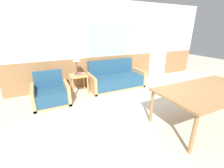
{
  "coord_description": "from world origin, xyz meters",
  "views": [
    {
      "loc": [
        -2.48,
        -2.09,
        1.83
      ],
      "look_at": [
        -0.96,
        1.11,
        0.53
      ],
      "focal_mm": 24.0,
      "sensor_mm": 36.0,
      "label": 1
    }
  ],
  "objects_px": {
    "armchair": "(51,95)",
    "couch": "(116,80)",
    "dining_table": "(209,92)",
    "side_table": "(79,78)",
    "table_lamp": "(76,60)"
  },
  "relations": [
    {
      "from": "table_lamp",
      "to": "armchair",
      "type": "bearing_deg",
      "value": -151.65
    },
    {
      "from": "armchair",
      "to": "table_lamp",
      "type": "bearing_deg",
      "value": 13.78
    },
    {
      "from": "side_table",
      "to": "table_lamp",
      "type": "bearing_deg",
      "value": 90.09
    },
    {
      "from": "armchair",
      "to": "dining_table",
      "type": "relative_size",
      "value": 0.43
    },
    {
      "from": "couch",
      "to": "dining_table",
      "type": "xyz_separation_m",
      "value": [
        0.73,
        -2.59,
        0.43
      ]
    },
    {
      "from": "side_table",
      "to": "couch",
      "type": "bearing_deg",
      "value": -0.53
    },
    {
      "from": "side_table",
      "to": "dining_table",
      "type": "relative_size",
      "value": 0.28
    },
    {
      "from": "armchair",
      "to": "side_table",
      "type": "height_order",
      "value": "armchair"
    },
    {
      "from": "table_lamp",
      "to": "dining_table",
      "type": "relative_size",
      "value": 0.26
    },
    {
      "from": "armchair",
      "to": "table_lamp",
      "type": "height_order",
      "value": "table_lamp"
    },
    {
      "from": "side_table",
      "to": "dining_table",
      "type": "height_order",
      "value": "dining_table"
    },
    {
      "from": "dining_table",
      "to": "couch",
      "type": "bearing_deg",
      "value": 105.83
    },
    {
      "from": "armchair",
      "to": "couch",
      "type": "bearing_deg",
      "value": -4.95
    },
    {
      "from": "couch",
      "to": "side_table",
      "type": "bearing_deg",
      "value": 179.47
    },
    {
      "from": "side_table",
      "to": "table_lamp",
      "type": "distance_m",
      "value": 0.55
    }
  ]
}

